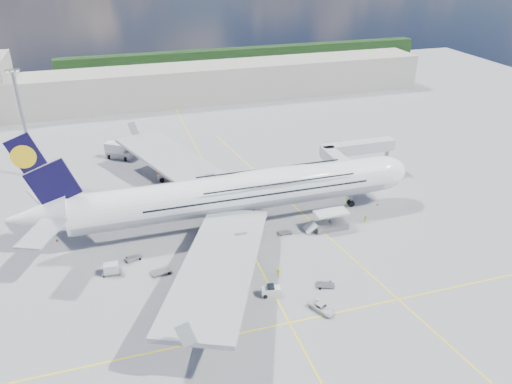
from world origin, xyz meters
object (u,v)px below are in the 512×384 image
object	(u,v)px
airliner	(237,193)
cone_nose	(377,204)
dolly_nose_far	(325,285)
crew_tug	(278,272)
cone_wing_right_inner	(171,271)
dolly_nose_near	(285,232)
catering_truck_inner	(173,172)
crew_nose	(347,201)
crew_wing	(207,263)
crew_van	(324,220)
dolly_back	(133,258)
crew_loader	(365,219)
dolly_row_b	(161,272)
cargo_loader	(330,223)
cone_wing_right_outer	(147,338)
cone_wing_left_outer	(191,184)
baggage_tug	(271,291)
cone_wing_left_inner	(160,187)
light_mast	(24,124)
service_van	(322,308)
jet_bridge	(350,154)
catering_truck_outer	(119,151)
cone_tail	(57,240)
dolly_row_a	(111,269)

from	to	relation	value
airliner	cone_nose	size ratio (longest dim) A/B	151.61
airliner	dolly_nose_far	world-z (taller)	airliner
crew_tug	cone_wing_right_inner	distance (m)	18.22
airliner	cone_nose	world-z (taller)	airliner
dolly_nose_near	cone_wing_right_inner	bearing A→B (deg)	-164.01
catering_truck_inner	crew_nose	distance (m)	40.63
crew_wing	crew_van	size ratio (longest dim) A/B	1.06
cone_nose	dolly_back	bearing A→B (deg)	-174.15
catering_truck_inner	crew_loader	world-z (taller)	catering_truck_inner
dolly_nose_far	cone_nose	xyz separation A→B (m)	(21.96, 22.18, -0.07)
crew_nose	crew_wing	size ratio (longest dim) A/B	0.98
dolly_row_b	crew_loader	xyz separation A→B (m)	(41.06, 4.95, 0.46)
dolly_back	dolly_nose_far	bearing A→B (deg)	-53.93
cargo_loader	cone_wing_right_outer	xyz separation A→B (m)	(-37.22, -20.14, -1.01)
cone_wing_left_outer	cone_wing_right_outer	bearing A→B (deg)	-107.47
crew_wing	dolly_nose_near	bearing A→B (deg)	-69.39
crew_wing	baggage_tug	bearing A→B (deg)	-142.50
crew_van	cone_wing_left_inner	xyz separation A→B (m)	(-28.99, 25.58, -0.56)
cargo_loader	dolly_row_b	distance (m)	33.76
light_mast	dolly_row_b	bearing A→B (deg)	-63.60
service_van	cone_wing_left_inner	size ratio (longest dim) A/B	6.76
jet_bridge	airliner	bearing A→B (deg)	-159.69
dolly_nose_near	catering_truck_inner	xyz separation A→B (m)	(-16.87, 30.02, 1.78)
crew_nose	cone_wing_right_inner	size ratio (longest dim) A/B	3.28
crew_nose	crew_tug	xyz separation A→B (m)	(-22.32, -19.40, -0.05)
dolly_back	cone_wing_right_inner	size ratio (longest dim) A/B	5.68
cone_wing_right_outer	baggage_tug	bearing A→B (deg)	11.87
cargo_loader	light_mast	distance (m)	71.72
dolly_nose_near	baggage_tug	size ratio (longest dim) A/B	0.83
catering_truck_outer	cone_wing_left_outer	size ratio (longest dim) A/B	12.10
crew_loader	cone_wing_left_inner	world-z (taller)	crew_loader
dolly_nose_far	cone_wing_right_inner	bearing A→B (deg)	176.24
dolly_row_b	crew_tug	distance (m)	19.80
cone_tail	cone_wing_right_outer	bearing A→B (deg)	-66.48
cargo_loader	dolly_row_a	size ratio (longest dim) A/B	2.54
airliner	light_mast	size ratio (longest dim) A/B	3.10
catering_truck_inner	crew_van	bearing A→B (deg)	-32.18
crew_tug	cone_wing_left_inner	size ratio (longest dim) A/B	2.67
airliner	cone_wing_left_inner	size ratio (longest dim) A/B	124.28
dolly_row_b	dolly_nose_near	bearing A→B (deg)	1.62
dolly_row_a	cone_wing_right_inner	distance (m)	9.92
catering_truck_inner	cone_wing_left_inner	distance (m)	5.21
airliner	crew_nose	world-z (taller)	airliner
light_mast	catering_truck_outer	world-z (taller)	light_mast
cone_wing_left_outer	catering_truck_outer	bearing A→B (deg)	124.79
dolly_row_b	catering_truck_outer	distance (m)	52.97
airliner	crew_tug	bearing A→B (deg)	-84.29
baggage_tug	cone_nose	world-z (taller)	baggage_tug
cone_wing_right_outer	cone_tail	world-z (taller)	cone_tail
cone_wing_left_inner	cone_wing_right_outer	bearing A→B (deg)	-99.30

